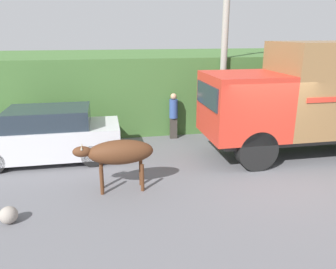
% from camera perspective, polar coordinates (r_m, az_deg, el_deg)
% --- Properties ---
extents(ground_plane, '(60.00, 60.00, 0.00)m').
position_cam_1_polar(ground_plane, '(9.77, 16.86, -6.18)').
color(ground_plane, slate).
extents(hillside_embankment, '(32.00, 6.61, 2.89)m').
position_cam_1_polar(hillside_embankment, '(15.83, 5.29, 8.83)').
color(hillside_embankment, '#426B33').
rests_on(hillside_embankment, ground_plane).
extents(cargo_truck, '(7.40, 2.24, 3.52)m').
position_cam_1_polar(cargo_truck, '(11.44, 26.12, 6.31)').
color(cargo_truck, '#2D2D2D').
rests_on(cargo_truck, ground_plane).
extents(brown_cow, '(1.93, 0.61, 1.30)m').
position_cam_1_polar(brown_cow, '(8.04, -8.54, -3.19)').
color(brown_cow, '#512D19').
rests_on(brown_cow, ground_plane).
extents(parked_suv, '(4.35, 1.79, 1.63)m').
position_cam_1_polar(parked_suv, '(10.58, -20.23, -0.15)').
color(parked_suv, silver).
rests_on(parked_suv, ground_plane).
extents(pedestrian_on_hill, '(0.32, 0.32, 1.69)m').
position_cam_1_polar(pedestrian_on_hill, '(11.98, 0.97, 3.66)').
color(pedestrian_on_hill, '#38332D').
rests_on(pedestrian_on_hill, ground_plane).
extents(utility_pole, '(0.90, 0.24, 6.66)m').
position_cam_1_polar(utility_pole, '(12.34, 9.83, 15.54)').
color(utility_pole, '#9E998E').
rests_on(utility_pole, ground_plane).
extents(roadside_rock, '(0.37, 0.37, 0.37)m').
position_cam_1_polar(roadside_rock, '(7.68, -26.01, -12.49)').
color(roadside_rock, gray).
rests_on(roadside_rock, ground_plane).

